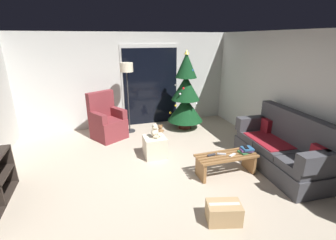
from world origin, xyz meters
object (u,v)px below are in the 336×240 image
at_px(couch, 283,149).
at_px(armchair, 107,122).
at_px(cell_phone, 246,147).
at_px(remote_white, 232,155).
at_px(cardboard_box_taped_mid_floor, 224,213).
at_px(teddy_bear_chestnut_by_tree, 160,130).
at_px(book_stack, 246,150).
at_px(remote_graphite, 212,155).
at_px(coffee_table, 226,161).
at_px(floor_lamp, 127,74).
at_px(teddy_bear_cream, 155,132).
at_px(remote_silver, 222,154).
at_px(christmas_tree, 186,95).
at_px(ottoman, 155,147).

distance_m(couch, armchair, 3.91).
bearing_deg(cell_phone, armchair, 147.21).
bearing_deg(remote_white, armchair, -164.93).
height_order(armchair, cardboard_box_taped_mid_floor, armchair).
bearing_deg(teddy_bear_chestnut_by_tree, armchair, 169.67).
xyz_separation_m(couch, book_stack, (-0.70, 0.11, 0.03)).
xyz_separation_m(remote_graphite, book_stack, (0.65, -0.08, 0.04)).
height_order(coffee_table, cardboard_box_taped_mid_floor, coffee_table).
xyz_separation_m(floor_lamp, teddy_bear_chestnut_by_tree, (0.70, -0.48, -1.38)).
height_order(coffee_table, book_stack, book_stack).
bearing_deg(teddy_bear_cream, coffee_table, -45.35).
relative_size(book_stack, armchair, 0.24).
relative_size(book_stack, teddy_bear_cream, 0.94).
bearing_deg(remote_graphite, armchair, -153.80).
distance_m(remote_graphite, floor_lamp, 2.98).
distance_m(coffee_table, armchair, 3.04).
bearing_deg(remote_white, cell_phone, 73.82).
relative_size(remote_silver, cell_phone, 1.08).
xyz_separation_m(couch, christmas_tree, (-0.93, 2.57, 0.52)).
distance_m(remote_silver, ottoman, 1.42).
distance_m(couch, ottoman, 2.45).
bearing_deg(teddy_bear_cream, book_stack, -36.94).
relative_size(remote_graphite, cardboard_box_taped_mid_floor, 0.31).
relative_size(floor_lamp, teddy_bear_cream, 6.25).
xyz_separation_m(book_stack, cell_phone, (-0.01, 0.01, 0.05)).
bearing_deg(floor_lamp, teddy_bear_cream, -79.41).
distance_m(remote_silver, teddy_bear_cream, 1.40).
bearing_deg(christmas_tree, cell_phone, -84.89).
xyz_separation_m(cell_phone, armchair, (-2.29, 2.38, -0.08)).
height_order(remote_silver, teddy_bear_chestnut_by_tree, remote_silver).
distance_m(coffee_table, book_stack, 0.43).
distance_m(remote_white, ottoman, 1.59).
distance_m(christmas_tree, teddy_bear_cream, 1.87).
bearing_deg(cell_phone, ottoman, 156.46).
distance_m(remote_white, armchair, 3.14).
relative_size(cell_phone, armchair, 0.13).
height_order(couch, floor_lamp, floor_lamp).
xyz_separation_m(book_stack, christmas_tree, (-0.23, 2.45, 0.49)).
relative_size(coffee_table, teddy_bear_chestnut_by_tree, 3.86).
relative_size(coffee_table, ottoman, 2.50).
height_order(armchair, ottoman, armchair).
relative_size(remote_graphite, armchair, 0.14).
bearing_deg(ottoman, book_stack, -36.99).
distance_m(remote_silver, cardboard_box_taped_mid_floor, 1.24).
xyz_separation_m(remote_white, floor_lamp, (-1.41, 2.67, 1.11)).
height_order(cell_phone, ottoman, cell_phone).
bearing_deg(cell_phone, cardboard_box_taped_mid_floor, -121.18).
bearing_deg(teddy_bear_cream, ottoman, 134.65).
bearing_deg(cardboard_box_taped_mid_floor, christmas_tree, 77.11).
bearing_deg(coffee_table, cardboard_box_taped_mid_floor, -121.31).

